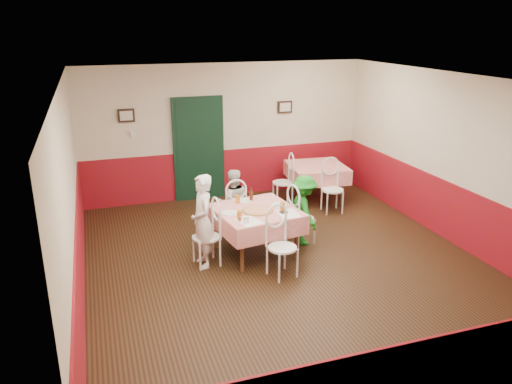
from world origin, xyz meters
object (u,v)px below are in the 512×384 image
object	(u,v)px
second_table	(316,183)
chair_near	(282,248)
diner_right	(304,210)
chair_second_b	(333,190)
chair_right	(301,219)
diner_left	(203,221)
chair_far	(234,211)
diner_far	(233,202)
main_table	(256,232)
glass_a	(239,215)
pizza	(258,210)
chair_left	(206,237)
glass_c	(238,199)
beer_bottle	(251,195)
glass_b	(282,206)
wallet	(284,212)
chair_second_a	(283,183)

from	to	relation	value
second_table	chair_near	world-z (taller)	chair_near
diner_right	chair_second_b	bearing A→B (deg)	-43.52
chair_right	diner_left	world-z (taller)	diner_left
chair_far	diner_far	xyz separation A→B (m)	(-0.01, 0.05, 0.14)
main_table	diner_left	world-z (taller)	diner_left
chair_near	glass_a	size ratio (longest dim) A/B	6.61
chair_far	pizza	xyz separation A→B (m)	(0.13, -0.92, 0.33)
chair_left	diner_far	size ratio (longest dim) A/B	0.76
chair_near	diner_right	world-z (taller)	diner_right
chair_near	glass_a	distance (m)	0.80
chair_right	glass_c	distance (m)	1.12
second_table	chair_right	distance (m)	2.28
chair_near	chair_second_b	bearing A→B (deg)	35.49
chair_right	beer_bottle	bearing A→B (deg)	59.22
diner_far	diner_right	bearing A→B (deg)	147.24
glass_a	glass_b	size ratio (longest dim) A/B	0.98
beer_bottle	wallet	xyz separation A→B (m)	(0.31, -0.68, -0.09)
glass_c	pizza	bearing A→B (deg)	-67.59
main_table	second_table	distance (m)	2.89
beer_bottle	diner_left	world-z (taller)	diner_left
second_table	chair_far	world-z (taller)	chair_far
chair_far	chair_near	size ratio (longest dim) A/B	1.00
chair_second_a	diner_right	world-z (taller)	diner_right
chair_near	wallet	distance (m)	0.69
chair_left	chair_second_b	distance (m)	3.21
diner_left	beer_bottle	bearing A→B (deg)	118.85
chair_second_a	chair_left	bearing A→B (deg)	-37.99
glass_c	chair_second_b	bearing A→B (deg)	23.19
pizza	main_table	bearing A→B (deg)	90.14
main_table	diner_far	xyz separation A→B (m)	(-0.13, 0.89, 0.21)
chair_far	chair_second_a	size ratio (longest dim) A/B	1.00
glass_c	diner_right	size ratio (longest dim) A/B	0.11
pizza	diner_far	bearing A→B (deg)	97.84
main_table	glass_a	world-z (taller)	glass_a
diner_left	chair_second_b	bearing A→B (deg)	115.57
pizza	beer_bottle	distance (m)	0.50
chair_far	diner_far	size ratio (longest dim) A/B	0.76
chair_right	chair_far	xyz separation A→B (m)	(-0.97, 0.72, 0.00)
chair_right	chair_near	distance (m)	1.20
chair_right	main_table	bearing A→B (deg)	87.44
main_table	glass_a	bearing A→B (deg)	-138.11
chair_right	glass_c	xyz separation A→B (m)	(-1.03, 0.25, 0.37)
chair_second_a	wallet	size ratio (longest dim) A/B	8.18
main_table	diner_right	xyz separation A→B (m)	(0.89, 0.13, 0.22)
main_table	wallet	bearing A→B (deg)	-37.40
chair_second_b	glass_b	size ratio (longest dim) A/B	6.50
glass_c	diner_left	bearing A→B (deg)	-143.95
chair_far	glass_c	distance (m)	0.60
diner_right	wallet	bearing A→B (deg)	127.52
pizza	beer_bottle	size ratio (longest dim) A/B	2.27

